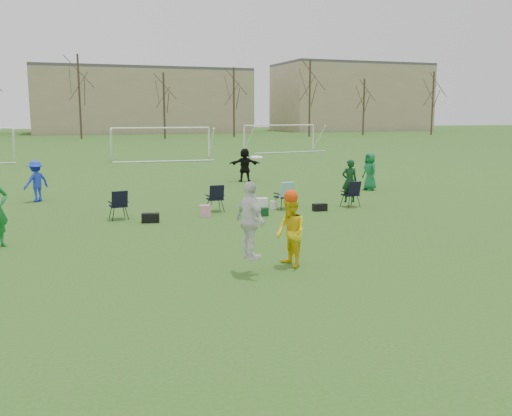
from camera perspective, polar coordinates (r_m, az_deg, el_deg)
name	(u,v)px	position (r m, az deg, el deg)	size (l,w,h in m)	color
ground	(243,281)	(12.02, -1.26, -7.31)	(260.00, 260.00, 0.00)	#30581B
fielder_blue	(36,181)	(24.19, -21.14, 2.51)	(1.05, 0.60, 1.63)	#1C34D4
fielder_green_far	(370,171)	(26.56, 11.32, 3.61)	(0.83, 0.54, 1.70)	#126936
fielder_black	(245,165)	(29.38, -1.13, 4.34)	(1.59, 0.51, 1.71)	black
center_contest	(272,226)	(12.62, 1.59, -1.82)	(1.73, 1.23, 2.58)	white
sideline_setup	(265,196)	(20.51, 0.95, 1.23)	(9.18, 2.24, 1.76)	#0E3617
goal_mid	(161,134)	(43.63, -9.49, 7.28)	(7.40, 0.63, 2.46)	white
goal_right	(280,130)	(52.73, 2.40, 7.75)	(7.35, 1.14, 2.46)	white
tree_line	(82,101)	(80.89, -17.00, 10.18)	(110.28, 3.28, 11.40)	#382B21
building_row	(112,99)	(107.46, -14.16, 10.50)	(126.00, 16.00, 13.00)	tan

